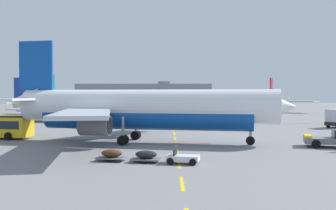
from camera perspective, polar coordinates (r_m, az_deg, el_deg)
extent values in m
plane|color=slate|center=(66.02, 20.59, -3.41)|extent=(400.00, 400.00, 0.00)
cube|color=yellow|center=(24.56, 2.38, -11.62)|extent=(0.24, 4.00, 0.01)
cube|color=yellow|center=(31.28, 1.91, -8.75)|extent=(0.24, 4.00, 0.01)
cube|color=yellow|center=(36.84, 1.65, -7.18)|extent=(0.24, 4.00, 0.01)
cube|color=yellow|center=(43.21, 1.45, -5.89)|extent=(0.24, 4.00, 0.01)
cube|color=yellow|center=(49.13, 1.30, -4.99)|extent=(0.24, 4.00, 0.01)
cube|color=yellow|center=(54.83, 1.19, -4.30)|extent=(0.24, 4.00, 0.01)
cube|color=yellow|center=(61.23, 1.09, -3.69)|extent=(0.24, 4.00, 0.01)
cube|color=yellow|center=(67.42, 1.02, -3.21)|extent=(0.24, 4.00, 0.01)
cube|color=yellow|center=(74.35, 0.95, -2.76)|extent=(0.24, 4.00, 0.01)
cube|color=yellow|center=(81.77, 0.88, -2.37)|extent=(0.24, 4.00, 0.01)
cube|color=yellow|center=(87.72, 0.84, -2.10)|extent=(0.24, 4.00, 0.01)
cube|color=yellow|center=(94.77, 0.80, -1.83)|extent=(0.24, 4.00, 0.01)
cube|color=yellow|center=(100.31, 0.77, -1.64)|extent=(0.24, 4.00, 0.01)
cube|color=yellow|center=(106.96, 0.74, -1.44)|extent=(0.24, 4.00, 0.01)
cube|color=#B21414|center=(44.03, 1.42, -5.75)|extent=(8.00, 0.40, 0.01)
cylinder|color=white|center=(44.51, -3.01, -0.12)|extent=(30.27, 9.51, 3.80)
cylinder|color=#0F479E|center=(44.55, -3.01, -1.46)|extent=(24.72, 8.14, 3.50)
cone|color=white|center=(43.31, 16.66, -0.23)|extent=(4.15, 4.33, 3.72)
cone|color=white|center=(50.75, -20.51, 0.53)|extent=(4.74, 3.98, 3.23)
cube|color=#192333|center=(43.21, 15.28, 0.66)|extent=(2.12, 3.10, 0.60)
cube|color=#0F479E|center=(49.97, -18.85, 5.60)|extent=(4.39, 1.20, 6.00)
cube|color=white|center=(52.97, -17.72, 0.90)|extent=(4.37, 6.90, 0.24)
cube|color=white|center=(47.48, -21.47, 0.80)|extent=(4.37, 6.90, 0.24)
cube|color=#B7BCC6|center=(53.77, -4.87, -0.34)|extent=(12.73, 17.09, 0.36)
cube|color=#B7BCC6|center=(37.76, -12.09, -1.17)|extent=(7.18, 17.51, 0.36)
cylinder|color=#4C4F54|center=(51.01, -5.97, -2.08)|extent=(3.54, 2.68, 2.10)
cylinder|color=black|center=(50.56, -4.24, -2.11)|extent=(0.46, 1.77, 1.79)
cylinder|color=#4C4F54|center=(40.67, -10.59, -3.02)|extent=(3.54, 2.68, 2.10)
cylinder|color=black|center=(40.10, -8.46, -3.08)|extent=(0.46, 1.77, 1.79)
cylinder|color=gray|center=(43.28, 12.47, -3.48)|extent=(0.28, 0.28, 2.67)
cylinder|color=black|center=(43.41, 12.46, -5.23)|extent=(1.03, 0.46, 0.99)
cylinder|color=gray|center=(47.67, -4.56, -2.96)|extent=(0.28, 0.28, 2.61)
cylinder|color=black|center=(48.13, -4.45, -4.47)|extent=(1.15, 0.55, 1.10)
cylinder|color=black|center=(47.46, -4.68, -4.56)|extent=(1.15, 0.55, 1.10)
cylinder|color=gray|center=(42.71, -6.48, -3.49)|extent=(0.28, 0.28, 2.61)
cylinder|color=black|center=(43.18, -6.33, -5.17)|extent=(1.15, 0.55, 1.10)
cylinder|color=black|center=(42.52, -6.62, -5.28)|extent=(1.15, 0.55, 1.10)
cube|color=slate|center=(44.43, 23.80, -4.91)|extent=(6.53, 4.29, 0.60)
cube|color=yellow|center=(44.08, 20.40, -4.38)|extent=(1.34, 2.62, 0.24)
cylinder|color=black|center=(42.84, 21.51, -5.46)|extent=(0.97, 0.62, 0.90)
cylinder|color=black|center=(45.61, 21.15, -5.03)|extent=(0.97, 0.62, 0.90)
cylinder|color=white|center=(123.18, 14.43, 0.76)|extent=(14.85, 26.93, 3.53)
cylinder|color=maroon|center=(123.20, 14.43, 0.31)|extent=(12.43, 22.07, 3.25)
cone|color=white|center=(109.45, 13.11, 0.68)|extent=(4.50, 4.40, 3.46)
cone|color=white|center=(137.61, 15.53, 1.02)|extent=(4.36, 4.80, 3.00)
cube|color=#192333|center=(110.40, 13.21, 1.01)|extent=(3.03, 2.46, 0.56)
cube|color=maroon|center=(136.03, 15.43, 2.75)|extent=(2.01, 3.86, 5.58)
cube|color=white|center=(136.19, 16.70, 1.12)|extent=(6.65, 5.18, 0.22)
cube|color=white|center=(137.16, 14.24, 1.14)|extent=(6.65, 5.18, 0.22)
cube|color=#B7BCC6|center=(125.68, 18.28, 0.55)|extent=(14.49, 14.17, 0.33)
cube|color=#B7BCC6|center=(128.45, 11.26, 0.62)|extent=(16.15, 5.90, 0.33)
cylinder|color=#4C4F54|center=(126.20, 17.02, -0.05)|extent=(3.01, 3.52, 1.95)
cylinder|color=black|center=(124.73, 16.93, -0.07)|extent=(1.56, 0.79, 1.66)
cylinder|color=#4C4F54|center=(127.99, 12.48, 0.00)|extent=(3.01, 3.52, 1.95)
cylinder|color=black|center=(126.54, 12.34, -0.01)|extent=(1.56, 0.79, 1.66)
cylinder|color=gray|center=(112.37, 13.40, -0.47)|extent=(0.26, 0.26, 2.48)
cylinder|color=black|center=(112.42, 13.40, -1.11)|extent=(0.62, 0.95, 0.92)
cylinder|color=gray|center=(124.66, 15.67, -0.28)|extent=(0.26, 0.26, 2.43)
cylinder|color=black|center=(124.65, 15.81, -0.84)|extent=(0.72, 1.07, 1.02)
cylinder|color=black|center=(124.75, 15.52, -0.84)|extent=(0.72, 1.07, 1.02)
cylinder|color=gray|center=(125.52, 13.49, -0.25)|extent=(0.26, 0.26, 2.43)
cylinder|color=black|center=(125.50, 13.63, -0.81)|extent=(0.72, 1.07, 1.02)
cylinder|color=black|center=(125.62, 13.34, -0.81)|extent=(0.72, 1.07, 1.02)
cylinder|color=silver|center=(82.45, -15.28, -0.11)|extent=(22.60, 10.56, 2.90)
cylinder|color=navy|center=(82.47, -15.27, -0.66)|extent=(18.50, 8.89, 2.67)
cone|color=silver|center=(76.36, -8.23, -0.20)|extent=(3.48, 3.59, 2.84)
cone|color=silver|center=(89.95, -21.53, 0.20)|extent=(3.86, 3.41, 2.47)
cube|color=#192333|center=(76.73, -8.76, 0.19)|extent=(1.89, 2.46, 0.46)
cube|color=navy|center=(89.06, -20.91, 2.37)|extent=(3.25, 1.40, 4.58)
cube|color=silver|center=(91.26, -20.13, 0.37)|extent=(3.96, 5.43, 0.18)
cube|color=silver|center=(87.60, -22.20, 0.31)|extent=(3.96, 5.43, 0.18)
cube|color=#B7BCC6|center=(89.51, -14.45, -0.21)|extent=(11.05, 12.38, 0.27)
cube|color=#B7BCC6|center=(79.18, -19.79, -0.47)|extent=(3.81, 13.02, 0.27)
cylinder|color=#4C4F54|center=(87.75, -15.35, -0.97)|extent=(2.84, 2.34, 1.60)
cylinder|color=black|center=(87.04, -14.70, -0.99)|extent=(0.55, 1.31, 1.36)
cylinder|color=#4C4F54|center=(81.07, -18.81, -1.20)|extent=(2.84, 2.34, 1.60)
cylinder|color=black|center=(80.30, -18.13, -1.22)|extent=(0.55, 1.31, 1.36)
cylinder|color=gray|center=(77.61, -9.79, -1.57)|extent=(0.21, 0.21, 2.04)
cylinder|color=black|center=(77.67, -9.79, -2.32)|extent=(0.78, 0.46, 0.76)
cylinder|color=gray|center=(85.02, -15.33, -1.32)|extent=(0.21, 0.21, 1.99)
cylinder|color=black|center=(85.29, -15.22, -1.98)|extent=(0.88, 0.54, 0.84)
cylinder|color=black|center=(84.86, -15.43, -2.00)|extent=(0.88, 0.54, 0.84)
cylinder|color=gray|center=(81.83, -16.94, -1.44)|extent=(0.21, 0.21, 1.99)
cylinder|color=black|center=(82.10, -16.83, -2.13)|extent=(0.88, 0.54, 0.84)
cylinder|color=black|center=(81.67, -17.05, -2.15)|extent=(0.88, 0.54, 0.84)
cylinder|color=white|center=(116.56, -14.51, 0.66)|extent=(5.28, 27.26, 3.42)
cylinder|color=#0F604C|center=(116.58, -14.51, 0.19)|extent=(4.66, 22.22, 3.15)
cone|color=white|center=(129.46, -12.58, 0.75)|extent=(3.56, 3.37, 3.35)
cone|color=white|center=(103.23, -17.04, 0.77)|extent=(3.16, 3.97, 2.91)
cube|color=#192333|center=(128.55, -12.71, 1.01)|extent=(2.66, 1.61, 0.54)
cube|color=#0F604C|center=(104.73, -16.74, 2.96)|extent=(0.60, 3.97, 5.40)
cube|color=white|center=(105.18, -18.32, 0.91)|extent=(5.95, 3.27, 0.22)
cube|color=white|center=(103.11, -15.36, 0.92)|extent=(5.95, 3.27, 0.22)
cube|color=#B7BCC6|center=(115.94, -18.66, 0.41)|extent=(15.76, 10.01, 0.32)
cube|color=#B7BCC6|center=(110.89, -11.36, 0.41)|extent=(15.90, 8.21, 0.32)
cylinder|color=#4C4F54|center=(114.82, -17.44, -0.24)|extent=(2.08, 3.00, 1.89)
cylinder|color=black|center=(116.16, -17.18, -0.22)|extent=(1.61, 0.22, 1.61)
cylinder|color=#4C4F54|center=(111.55, -12.71, -0.26)|extent=(2.08, 3.00, 1.89)
cylinder|color=black|center=(112.93, -12.50, -0.24)|extent=(1.61, 0.22, 1.61)
cylinder|color=gray|center=(126.80, -12.95, -0.27)|extent=(0.25, 0.25, 2.40)
cylinder|color=black|center=(126.84, -12.95, -0.81)|extent=(0.31, 0.91, 0.89)
cylinder|color=gray|center=(115.69, -15.89, -0.45)|extent=(0.25, 0.25, 2.35)
cylinder|color=black|center=(115.85, -16.03, -1.03)|extent=(0.38, 1.01, 0.99)
cylinder|color=black|center=(115.63, -15.74, -1.03)|extent=(0.38, 1.01, 0.99)
cylinder|color=gray|center=(114.17, -13.68, -0.46)|extent=(0.25, 0.25, 2.35)
cylinder|color=black|center=(114.31, -13.83, -1.05)|extent=(0.38, 1.01, 0.99)
cylinder|color=black|center=(114.12, -13.53, -1.05)|extent=(0.38, 1.01, 0.99)
cylinder|color=black|center=(53.14, -20.85, -4.05)|extent=(1.04, 0.51, 1.00)
cylinder|color=black|center=(50.89, -22.48, -4.32)|extent=(1.04, 0.51, 1.00)
cylinder|color=black|center=(70.24, 23.07, -2.75)|extent=(0.93, 0.81, 0.96)
cube|color=black|center=(67.14, -8.83, -2.61)|extent=(5.93, 7.14, 0.60)
cube|color=silver|center=(65.43, -10.23, -1.98)|extent=(3.24, 3.26, 1.10)
cube|color=#192333|center=(64.61, -10.94, -1.94)|extent=(1.62, 1.13, 0.64)
cube|color=#B7BCC6|center=(67.77, -8.27, -1.43)|extent=(4.66, 5.28, 2.10)
cylinder|color=black|center=(64.72, -9.42, -3.00)|extent=(0.77, 0.95, 0.96)
cylinder|color=black|center=(66.40, -10.91, -2.89)|extent=(0.77, 0.95, 0.96)
cylinder|color=black|center=(68.00, -6.80, -2.77)|extent=(0.77, 0.95, 0.96)
cylinder|color=black|center=(69.61, -8.28, -2.68)|extent=(0.77, 0.95, 0.96)
cube|color=silver|center=(31.22, 2.51, -7.92)|extent=(2.84, 1.92, 0.44)
cube|color=black|center=(31.27, 1.33, -7.16)|extent=(0.35, 1.12, 0.56)
cylinder|color=black|center=(31.79, 4.36, -8.08)|extent=(0.59, 0.29, 0.56)
cylinder|color=black|center=(30.43, 3.98, -8.52)|extent=(0.59, 0.29, 0.56)
cylinder|color=black|center=(32.09, 1.11, -7.99)|extent=(0.59, 0.29, 0.56)
cylinder|color=black|center=(30.74, 0.59, -8.41)|extent=(0.59, 0.29, 0.56)
cube|color=slate|center=(31.92, -3.04, -8.04)|extent=(2.66, 1.97, 0.12)
ellipsoid|color=black|center=(31.86, -3.04, -7.37)|extent=(2.04, 1.56, 0.64)
cylinder|color=black|center=(32.58, -2.72, -7.95)|extent=(0.46, 0.23, 0.44)
cylinder|color=black|center=(31.29, -3.37, -8.35)|extent=(0.46, 0.23, 0.44)
cube|color=slate|center=(32.84, -8.13, -7.78)|extent=(2.66, 1.97, 0.12)
ellipsoid|color=#4C2D19|center=(32.78, -8.14, -7.13)|extent=(2.04, 1.56, 0.64)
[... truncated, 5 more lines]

